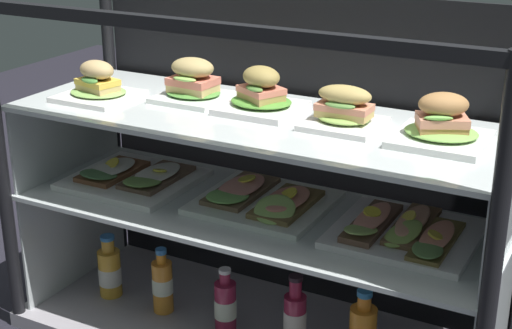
{
  "coord_description": "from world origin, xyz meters",
  "views": [
    {
      "loc": [
        0.87,
        -1.63,
        1.23
      ],
      "look_at": [
        0.0,
        0.0,
        0.54
      ],
      "focal_mm": 54.0,
      "sensor_mm": 36.0,
      "label": 1
    }
  ],
  "objects_px": {
    "plated_roll_sandwich_near_left_corner": "(98,86)",
    "juice_bottle_front_middle": "(295,318)",
    "plated_roll_sandwich_near_right_corner": "(261,96)",
    "juice_bottle_near_post": "(110,271)",
    "juice_bottle_front_second": "(163,285)",
    "juice_bottle_front_fourth": "(225,305)",
    "plated_roll_sandwich_right_of_center": "(442,126)",
    "open_sandwich_tray_far_right": "(404,231)",
    "open_sandwich_tray_near_left_corner": "(263,199)",
    "plated_roll_sandwich_far_right": "(193,83)",
    "open_sandwich_tray_right_of_center": "(133,177)",
    "plated_roll_sandwich_left_of_center": "(344,111)"
  },
  "relations": [
    {
      "from": "plated_roll_sandwich_near_left_corner",
      "to": "plated_roll_sandwich_right_of_center",
      "type": "relative_size",
      "value": 0.94
    },
    {
      "from": "open_sandwich_tray_right_of_center",
      "to": "open_sandwich_tray_near_left_corner",
      "type": "height_order",
      "value": "open_sandwich_tray_near_left_corner"
    },
    {
      "from": "plated_roll_sandwich_far_right",
      "to": "open_sandwich_tray_far_right",
      "type": "distance_m",
      "value": 0.68
    },
    {
      "from": "plated_roll_sandwich_near_left_corner",
      "to": "juice_bottle_near_post",
      "type": "bearing_deg",
      "value": 143.22
    },
    {
      "from": "juice_bottle_front_fourth",
      "to": "juice_bottle_front_middle",
      "type": "distance_m",
      "value": 0.21
    },
    {
      "from": "plated_roll_sandwich_near_left_corner",
      "to": "plated_roll_sandwich_far_right",
      "type": "bearing_deg",
      "value": 25.43
    },
    {
      "from": "plated_roll_sandwich_right_of_center",
      "to": "open_sandwich_tray_right_of_center",
      "type": "distance_m",
      "value": 0.91
    },
    {
      "from": "plated_roll_sandwich_near_left_corner",
      "to": "plated_roll_sandwich_near_right_corner",
      "type": "bearing_deg",
      "value": 13.04
    },
    {
      "from": "open_sandwich_tray_far_right",
      "to": "juice_bottle_front_middle",
      "type": "distance_m",
      "value": 0.4
    },
    {
      "from": "open_sandwich_tray_near_left_corner",
      "to": "plated_roll_sandwich_near_left_corner",
      "type": "bearing_deg",
      "value": -169.86
    },
    {
      "from": "plated_roll_sandwich_near_right_corner",
      "to": "plated_roll_sandwich_left_of_center",
      "type": "distance_m",
      "value": 0.24
    },
    {
      "from": "plated_roll_sandwich_left_of_center",
      "to": "juice_bottle_front_fourth",
      "type": "relative_size",
      "value": 0.97
    },
    {
      "from": "juice_bottle_near_post",
      "to": "juice_bottle_front_second",
      "type": "distance_m",
      "value": 0.19
    },
    {
      "from": "plated_roll_sandwich_left_of_center",
      "to": "plated_roll_sandwich_right_of_center",
      "type": "bearing_deg",
      "value": -1.59
    },
    {
      "from": "plated_roll_sandwich_near_left_corner",
      "to": "juice_bottle_front_second",
      "type": "xyz_separation_m",
      "value": [
        0.17,
        0.01,
        -0.57
      ]
    },
    {
      "from": "plated_roll_sandwich_right_of_center",
      "to": "juice_bottle_front_fourth",
      "type": "relative_size",
      "value": 1.12
    },
    {
      "from": "juice_bottle_front_fourth",
      "to": "plated_roll_sandwich_far_right",
      "type": "bearing_deg",
      "value": 147.67
    },
    {
      "from": "plated_roll_sandwich_left_of_center",
      "to": "open_sandwich_tray_near_left_corner",
      "type": "distance_m",
      "value": 0.35
    },
    {
      "from": "juice_bottle_front_second",
      "to": "open_sandwich_tray_far_right",
      "type": "bearing_deg",
      "value": 4.78
    },
    {
      "from": "juice_bottle_near_post",
      "to": "juice_bottle_front_middle",
      "type": "relative_size",
      "value": 0.92
    },
    {
      "from": "plated_roll_sandwich_left_of_center",
      "to": "plated_roll_sandwich_right_of_center",
      "type": "distance_m",
      "value": 0.24
    },
    {
      "from": "juice_bottle_near_post",
      "to": "plated_roll_sandwich_near_left_corner",
      "type": "bearing_deg",
      "value": -36.78
    },
    {
      "from": "plated_roll_sandwich_near_right_corner",
      "to": "juice_bottle_near_post",
      "type": "xyz_separation_m",
      "value": [
        -0.46,
        -0.09,
        -0.58
      ]
    },
    {
      "from": "plated_roll_sandwich_near_left_corner",
      "to": "open_sandwich_tray_right_of_center",
      "type": "height_order",
      "value": "plated_roll_sandwich_near_left_corner"
    },
    {
      "from": "plated_roll_sandwich_near_right_corner",
      "to": "juice_bottle_near_post",
      "type": "bearing_deg",
      "value": -169.16
    },
    {
      "from": "juice_bottle_near_post",
      "to": "juice_bottle_front_second",
      "type": "relative_size",
      "value": 0.98
    },
    {
      "from": "plated_roll_sandwich_near_left_corner",
      "to": "plated_roll_sandwich_near_right_corner",
      "type": "height_order",
      "value": "plated_roll_sandwich_near_right_corner"
    },
    {
      "from": "open_sandwich_tray_near_left_corner",
      "to": "open_sandwich_tray_far_right",
      "type": "distance_m",
      "value": 0.39
    },
    {
      "from": "open_sandwich_tray_near_left_corner",
      "to": "juice_bottle_near_post",
      "type": "bearing_deg",
      "value": -171.91
    },
    {
      "from": "plated_roll_sandwich_far_right",
      "to": "plated_roll_sandwich_right_of_center",
      "type": "distance_m",
      "value": 0.69
    },
    {
      "from": "plated_roll_sandwich_near_right_corner",
      "to": "open_sandwich_tray_near_left_corner",
      "type": "height_order",
      "value": "plated_roll_sandwich_near_right_corner"
    },
    {
      "from": "juice_bottle_front_second",
      "to": "plated_roll_sandwich_right_of_center",
      "type": "bearing_deg",
      "value": 4.72
    },
    {
      "from": "juice_bottle_front_middle",
      "to": "open_sandwich_tray_right_of_center",
      "type": "bearing_deg",
      "value": 177.27
    },
    {
      "from": "plated_roll_sandwich_far_right",
      "to": "open_sandwich_tray_right_of_center",
      "type": "distance_m",
      "value": 0.34
    },
    {
      "from": "open_sandwich_tray_right_of_center",
      "to": "plated_roll_sandwich_near_left_corner",
      "type": "bearing_deg",
      "value": -135.68
    },
    {
      "from": "plated_roll_sandwich_near_left_corner",
      "to": "open_sandwich_tray_near_left_corner",
      "type": "xyz_separation_m",
      "value": [
        0.46,
        0.08,
        -0.27
      ]
    },
    {
      "from": "plated_roll_sandwich_near_right_corner",
      "to": "juice_bottle_front_second",
      "type": "distance_m",
      "value": 0.64
    },
    {
      "from": "plated_roll_sandwich_left_of_center",
      "to": "juice_bottle_near_post",
      "type": "bearing_deg",
      "value": -174.54
    },
    {
      "from": "plated_roll_sandwich_near_left_corner",
      "to": "open_sandwich_tray_right_of_center",
      "type": "xyz_separation_m",
      "value": [
        0.06,
        0.06,
        -0.27
      ]
    },
    {
      "from": "plated_roll_sandwich_near_left_corner",
      "to": "plated_roll_sandwich_far_right",
      "type": "distance_m",
      "value": 0.26
    },
    {
      "from": "plated_roll_sandwich_near_right_corner",
      "to": "juice_bottle_front_middle",
      "type": "relative_size",
      "value": 0.92
    },
    {
      "from": "plated_roll_sandwich_near_left_corner",
      "to": "open_sandwich_tray_far_right",
      "type": "xyz_separation_m",
      "value": [
        0.85,
        0.07,
        -0.27
      ]
    },
    {
      "from": "plated_roll_sandwich_left_of_center",
      "to": "juice_bottle_front_second",
      "type": "bearing_deg",
      "value": -172.35
    },
    {
      "from": "plated_roll_sandwich_near_left_corner",
      "to": "juice_bottle_front_middle",
      "type": "xyz_separation_m",
      "value": [
        0.59,
        0.03,
        -0.57
      ]
    },
    {
      "from": "plated_roll_sandwich_far_right",
      "to": "open_sandwich_tray_near_left_corner",
      "type": "relative_size",
      "value": 0.54
    },
    {
      "from": "plated_roll_sandwich_left_of_center",
      "to": "open_sandwich_tray_near_left_corner",
      "type": "relative_size",
      "value": 0.53
    },
    {
      "from": "plated_roll_sandwich_right_of_center",
      "to": "plated_roll_sandwich_left_of_center",
      "type": "bearing_deg",
      "value": 178.41
    },
    {
      "from": "juice_bottle_front_middle",
      "to": "open_sandwich_tray_far_right",
      "type": "bearing_deg",
      "value": 8.46
    },
    {
      "from": "plated_roll_sandwich_near_right_corner",
      "to": "juice_bottle_front_second",
      "type": "bearing_deg",
      "value": -161.66
    },
    {
      "from": "open_sandwich_tray_right_of_center",
      "to": "juice_bottle_front_second",
      "type": "bearing_deg",
      "value": -20.11
    }
  ]
}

